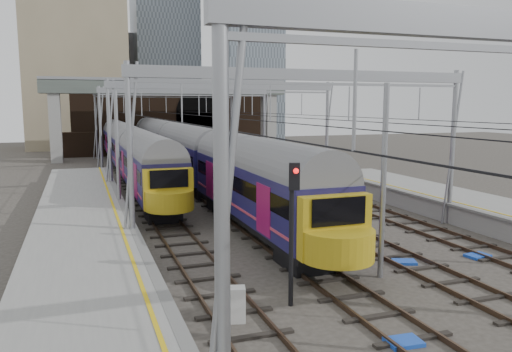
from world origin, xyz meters
name	(u,v)px	position (x,y,z in m)	size (l,w,h in m)	color
ground	(414,297)	(0.00, 0.00, 0.00)	(160.00, 160.00, 0.00)	#38332D
platform_left	(85,292)	(-10.18, 2.50, 0.55)	(4.32, 55.00, 1.12)	gray
tracks	(259,208)	(0.00, 15.00, 0.02)	(14.40, 80.00, 0.22)	#4C3828
overhead_line	(228,100)	(0.00, 21.49, 6.57)	(16.80, 80.00, 8.00)	gray
retaining_wall	(172,120)	(1.40, 51.93, 4.33)	(28.00, 2.75, 9.00)	#312015
overbridge	(169,96)	(0.00, 46.00, 7.27)	(28.00, 3.00, 9.25)	gray
city_skyline	(158,37)	(2.73, 70.48, 17.09)	(37.50, 27.50, 60.00)	tan
train_main	(172,146)	(-2.00, 33.09, 2.44)	(2.72, 62.99, 4.71)	black
train_second	(127,148)	(-6.00, 34.11, 2.36)	(2.59, 44.97, 4.53)	black
signal_near_left	(292,216)	(-4.13, 0.62, 2.88)	(0.36, 0.46, 4.53)	black
relay_cabinet	(236,304)	(-6.07, 0.16, 0.52)	(0.52, 0.43, 1.03)	silver
equip_cover_a	(404,342)	(-2.33, -2.64, 0.05)	(0.92, 0.65, 0.11)	blue
equip_cover_b	(404,262)	(1.83, 3.07, 0.05)	(0.90, 0.64, 0.11)	blue
equip_cover_c	(478,256)	(5.18, 2.73, 0.06)	(0.95, 0.67, 0.11)	blue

